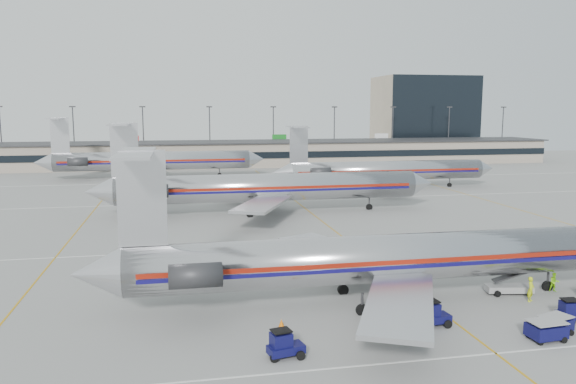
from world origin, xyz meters
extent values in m
plane|color=gray|center=(0.00, 0.00, 0.00)|extent=(260.00, 260.00, 0.00)
cube|color=silver|center=(0.00, 10.00, 0.01)|extent=(160.00, 0.15, 0.02)
cube|color=gray|center=(0.00, 98.00, 3.00)|extent=(160.00, 16.00, 6.00)
cube|color=black|center=(0.00, 89.90, 3.20)|extent=(160.00, 0.20, 1.60)
cube|color=#2D2D30|center=(0.00, 98.00, 6.10)|extent=(162.00, 17.00, 0.30)
cylinder|color=#38383D|center=(-63.00, 112.00, 7.50)|extent=(0.30, 0.30, 15.00)
cylinder|color=#38383D|center=(-45.00, 112.00, 7.50)|extent=(0.30, 0.30, 15.00)
cube|color=#2D2D30|center=(-45.00, 112.00, 15.10)|extent=(1.60, 0.40, 0.35)
cylinder|color=#38383D|center=(-27.00, 112.00, 7.50)|extent=(0.30, 0.30, 15.00)
cube|color=#2D2D30|center=(-27.00, 112.00, 15.10)|extent=(1.60, 0.40, 0.35)
cylinder|color=#38383D|center=(-9.00, 112.00, 7.50)|extent=(0.30, 0.30, 15.00)
cube|color=#2D2D30|center=(-9.00, 112.00, 15.10)|extent=(1.60, 0.40, 0.35)
cylinder|color=#38383D|center=(9.00, 112.00, 7.50)|extent=(0.30, 0.30, 15.00)
cube|color=#2D2D30|center=(9.00, 112.00, 15.10)|extent=(1.60, 0.40, 0.35)
cylinder|color=#38383D|center=(27.00, 112.00, 7.50)|extent=(0.30, 0.30, 15.00)
cube|color=#2D2D30|center=(27.00, 112.00, 15.10)|extent=(1.60, 0.40, 0.35)
cylinder|color=#38383D|center=(45.00, 112.00, 7.50)|extent=(0.30, 0.30, 15.00)
cube|color=#2D2D30|center=(45.00, 112.00, 15.10)|extent=(1.60, 0.40, 0.35)
cylinder|color=#38383D|center=(63.00, 112.00, 7.50)|extent=(0.30, 0.30, 15.00)
cube|color=#2D2D30|center=(63.00, 112.00, 15.10)|extent=(1.60, 0.40, 0.35)
cylinder|color=#38383D|center=(81.00, 112.00, 7.50)|extent=(0.30, 0.30, 15.00)
cube|color=#2D2D30|center=(81.00, 112.00, 15.10)|extent=(1.60, 0.40, 0.35)
cube|color=tan|center=(62.00, 128.00, 12.50)|extent=(30.00, 20.00, 25.00)
cylinder|color=#B7B7BC|center=(-2.84, -8.14, 3.34)|extent=(38.14, 3.53, 3.53)
cone|color=silver|center=(-23.63, -8.14, 3.34)|extent=(3.43, 3.53, 3.53)
cube|color=maroon|center=(-2.84, -9.92, 3.48)|extent=(36.23, 0.05, 0.33)
cube|color=#100B51|center=(-2.84, -9.92, 3.10)|extent=(36.23, 0.05, 0.27)
cube|color=silver|center=(-4.75, -1.47, 2.38)|extent=(8.87, 12.93, 0.31)
cube|color=silver|center=(-4.75, -14.82, 2.38)|extent=(8.87, 12.93, 0.31)
cube|color=silver|center=(-20.48, -8.14, 8.34)|extent=(3.24, 0.24, 6.48)
cube|color=silver|center=(-20.77, -8.14, 11.39)|extent=(2.29, 10.01, 0.17)
cylinder|color=#2D2D30|center=(-17.14, -5.42, 3.62)|extent=(3.43, 1.62, 1.62)
cylinder|color=#2D2D30|center=(-17.14, -10.86, 3.62)|extent=(3.43, 1.62, 1.62)
cylinder|color=#2D2D30|center=(10.51, -8.14, 0.79)|extent=(0.19, 0.19, 1.57)
cylinder|color=#2D2D30|center=(-5.70, -10.43, 0.79)|extent=(0.19, 0.19, 1.57)
cylinder|color=#2D2D30|center=(-5.70, -5.85, 0.79)|extent=(0.19, 0.19, 1.57)
cylinder|color=black|center=(10.51, -8.14, 0.33)|extent=(0.86, 0.29, 0.86)
cylinder|color=#B7B7BC|center=(-5.65, 29.48, 3.63)|extent=(41.44, 3.83, 3.83)
cone|color=#B7B7BC|center=(16.73, 29.48, 3.63)|extent=(3.32, 3.83, 3.83)
cone|color=silver|center=(-28.24, 29.48, 3.63)|extent=(3.73, 3.83, 3.83)
cube|color=maroon|center=(-5.65, 27.55, 3.78)|extent=(39.37, 0.05, 0.36)
cube|color=#100B51|center=(-5.65, 27.55, 3.37)|extent=(39.37, 0.05, 0.29)
cube|color=silver|center=(-7.72, 36.73, 2.59)|extent=(9.64, 14.05, 0.33)
cube|color=silver|center=(-7.72, 22.23, 2.59)|extent=(9.64, 14.05, 0.33)
cube|color=silver|center=(-24.82, 29.48, 9.07)|extent=(3.52, 0.26, 7.05)
cube|color=silver|center=(-25.13, 29.48, 12.38)|extent=(2.49, 10.88, 0.19)
cylinder|color=#2D2D30|center=(-21.19, 32.43, 3.94)|extent=(3.73, 1.76, 1.76)
cylinder|color=#2D2D30|center=(-21.19, 26.53, 3.94)|extent=(3.73, 1.76, 1.76)
cylinder|color=#2D2D30|center=(8.85, 29.48, 0.85)|extent=(0.21, 0.21, 1.71)
cylinder|color=#2D2D30|center=(-8.76, 26.99, 0.85)|extent=(0.21, 0.21, 1.71)
cylinder|color=#2D2D30|center=(-8.76, 31.97, 0.85)|extent=(0.21, 0.21, 1.71)
cylinder|color=black|center=(8.85, 29.48, 0.36)|extent=(0.93, 0.31, 0.93)
cylinder|color=#B7B7BC|center=(19.39, 49.62, 3.31)|extent=(35.93, 3.50, 3.50)
cone|color=#B7B7BC|center=(38.87, 49.62, 3.31)|extent=(3.03, 3.50, 3.50)
cone|color=silver|center=(-0.28, 49.62, 3.31)|extent=(3.40, 3.50, 3.50)
cube|color=maroon|center=(19.39, 47.86, 3.45)|extent=(34.14, 0.05, 0.33)
cube|color=#100B51|center=(19.39, 47.86, 3.07)|extent=(34.14, 0.05, 0.26)
cube|color=silver|center=(17.50, 56.24, 2.36)|extent=(8.79, 12.82, 0.30)
cube|color=silver|center=(17.50, 43.00, 2.36)|extent=(8.79, 12.82, 0.30)
cube|color=silver|center=(2.84, 49.62, 8.27)|extent=(3.22, 0.24, 6.43)
cube|color=silver|center=(2.56, 49.62, 11.30)|extent=(2.27, 9.93, 0.17)
cylinder|color=#2D2D30|center=(6.15, 52.32, 3.59)|extent=(3.40, 1.61, 1.61)
cylinder|color=#2D2D30|center=(6.15, 46.93, 3.59)|extent=(3.40, 1.61, 1.61)
cylinder|color=#2D2D30|center=(31.68, 49.62, 0.78)|extent=(0.19, 0.19, 1.56)
cylinder|color=#2D2D30|center=(16.55, 47.35, 0.78)|extent=(0.19, 0.19, 1.56)
cylinder|color=#2D2D30|center=(16.55, 51.89, 0.78)|extent=(0.19, 0.19, 1.56)
cylinder|color=black|center=(31.68, 49.62, 0.33)|extent=(0.85, 0.28, 0.85)
cylinder|color=#B7B7BC|center=(-22.90, 74.12, 3.67)|extent=(39.86, 3.88, 3.88)
cone|color=#B7B7BC|center=(-1.29, 74.12, 3.67)|extent=(3.36, 3.88, 3.88)
cone|color=silver|center=(-44.72, 74.12, 3.67)|extent=(3.78, 3.88, 3.88)
cube|color=maroon|center=(-22.90, 72.17, 3.83)|extent=(37.87, 0.05, 0.37)
cube|color=#100B51|center=(-22.90, 72.17, 3.41)|extent=(37.87, 0.05, 0.29)
cube|color=silver|center=(-25.00, 81.46, 2.62)|extent=(9.76, 14.22, 0.34)
cube|color=silver|center=(-25.00, 66.78, 2.62)|extent=(9.76, 14.22, 0.34)
cube|color=silver|center=(-41.26, 74.12, 9.18)|extent=(3.57, 0.26, 7.13)
cube|color=silver|center=(-41.57, 74.12, 12.53)|extent=(2.52, 11.01, 0.19)
cylinder|color=#2D2D30|center=(-37.59, 77.11, 3.99)|extent=(3.78, 1.78, 1.78)
cylinder|color=#2D2D30|center=(-37.59, 71.13, 3.99)|extent=(3.78, 1.78, 1.78)
cylinder|color=#2D2D30|center=(-9.27, 74.12, 0.87)|extent=(0.21, 0.21, 1.73)
cylinder|color=#2D2D30|center=(-26.05, 71.60, 0.87)|extent=(0.21, 0.21, 1.73)
cylinder|color=#2D2D30|center=(-26.05, 76.64, 0.87)|extent=(0.21, 0.21, 1.73)
cylinder|color=black|center=(-9.27, 74.12, 0.37)|extent=(0.94, 0.31, 0.94)
cube|color=#0B0A3C|center=(-12.23, -16.16, 0.52)|extent=(2.28, 1.48, 0.48)
cube|color=#0B0A3C|center=(-12.52, -16.16, 1.10)|extent=(1.33, 1.18, 0.86)
cube|color=black|center=(-12.52, -16.16, 1.67)|extent=(1.27, 1.12, 0.08)
cylinder|color=black|center=(-11.47, -15.68, 0.27)|extent=(0.53, 0.17, 0.53)
cylinder|color=black|center=(-11.47, -16.64, 0.27)|extent=(0.53, 0.17, 0.53)
cylinder|color=black|center=(-12.99, -15.68, 0.27)|extent=(0.53, 0.17, 0.53)
cylinder|color=black|center=(-12.99, -16.64, 0.27)|extent=(0.53, 0.17, 0.53)
cube|color=#0B0A3C|center=(-1.76, -13.37, 0.55)|extent=(2.30, 1.31, 0.50)
cube|color=#0B0A3C|center=(-2.06, -13.37, 1.15)|extent=(1.29, 1.11, 0.90)
cube|color=black|center=(-2.06, -13.37, 1.76)|extent=(1.24, 1.06, 0.08)
cylinder|color=black|center=(-0.95, -12.87, 0.28)|extent=(0.56, 0.18, 0.56)
cylinder|color=black|center=(-0.95, -13.88, 0.28)|extent=(0.56, 0.18, 0.56)
cylinder|color=black|center=(-2.56, -12.87, 0.28)|extent=(0.56, 0.18, 0.56)
cylinder|color=black|center=(-2.56, -13.88, 0.28)|extent=(0.56, 0.18, 0.56)
cube|color=#0B0A3C|center=(7.80, -14.51, 0.50)|extent=(2.09, 1.17, 0.46)
cube|color=#0B0A3C|center=(7.53, -14.51, 1.05)|extent=(1.17, 1.00, 0.82)
cube|color=black|center=(7.53, -14.51, 1.60)|extent=(1.12, 0.95, 0.07)
cylinder|color=black|center=(7.07, -14.05, 0.26)|extent=(0.51, 0.16, 0.51)
cylinder|color=black|center=(7.07, -14.97, 0.26)|extent=(0.51, 0.16, 0.51)
cube|color=#0B0A3C|center=(5.41, -15.95, 0.58)|extent=(2.33, 1.92, 0.74)
cube|color=gray|center=(5.41, -15.95, 1.11)|extent=(2.33, 1.92, 0.06)
cylinder|color=black|center=(6.15, -15.37, 0.19)|extent=(0.38, 0.15, 0.38)
cylinder|color=black|center=(6.15, -16.53, 0.19)|extent=(0.38, 0.15, 0.38)
cylinder|color=black|center=(4.68, -15.37, 0.19)|extent=(0.38, 0.15, 0.38)
cylinder|color=black|center=(4.68, -16.53, 0.19)|extent=(0.38, 0.15, 0.38)
cube|color=#0B0A3C|center=(4.13, -16.83, 0.63)|extent=(2.29, 1.66, 0.80)
cube|color=gray|center=(4.13, -16.83, 1.21)|extent=(2.29, 1.66, 0.07)
cylinder|color=black|center=(4.93, -16.20, 0.21)|extent=(0.41, 0.16, 0.41)
cylinder|color=black|center=(4.93, -17.47, 0.21)|extent=(0.41, 0.16, 0.41)
cylinder|color=black|center=(3.32, -16.20, 0.21)|extent=(0.41, 0.16, 0.41)
cylinder|color=black|center=(3.32, -17.47, 0.21)|extent=(0.41, 0.16, 0.41)
cube|color=gray|center=(7.00, -8.32, 0.44)|extent=(3.69, 1.88, 0.49)
cube|color=#2D2D30|center=(7.58, -8.32, 1.56)|extent=(3.67, 1.51, 1.26)
cylinder|color=black|center=(8.27, -7.78, 0.24)|extent=(0.49, 0.16, 0.49)
cylinder|color=black|center=(8.27, -8.85, 0.24)|extent=(0.49, 0.16, 0.49)
cylinder|color=black|center=(5.73, -7.78, 0.24)|extent=(0.49, 0.16, 0.49)
cylinder|color=black|center=(5.73, -8.85, 0.24)|extent=(0.49, 0.16, 0.49)
imported|color=#C0D414|center=(7.57, -10.21, 0.94)|extent=(0.82, 0.78, 1.88)
imported|color=#8AE215|center=(10.80, -8.54, 0.76)|extent=(0.87, 0.75, 1.52)
cone|color=orange|center=(-11.64, -11.51, 0.26)|extent=(0.43, 0.43, 0.53)
camera|label=1|loc=(-18.08, -46.31, 14.19)|focal=35.00mm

